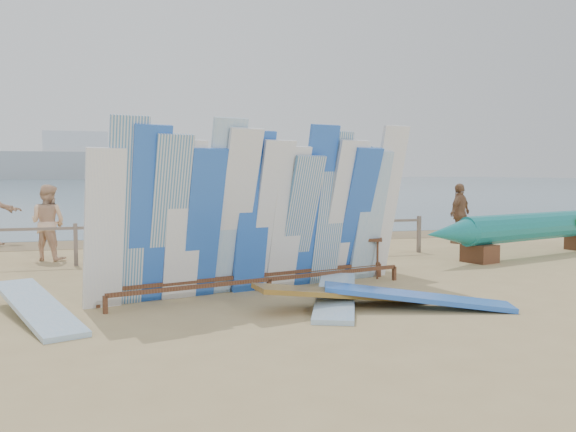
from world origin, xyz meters
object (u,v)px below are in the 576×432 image
object	(u,v)px
side_surfboard_rack	(335,211)
beachgoer_6	(280,216)
outrigger_canoe	(535,228)
beachgoer_7	(325,211)
vendor_table	(357,255)
beach_chair_right	(244,242)
beach_chair_left	(187,245)
beachgoer_10	(460,213)
beachgoer_2	(48,222)
beachgoer_4	(219,213)
main_surfboard_rack	(263,216)
flat_board_c	(344,307)
flat_board_d	(418,309)
flat_board_b	(336,303)
beachgoer_5	(166,217)
stroller	(243,236)
beachgoer_8	(340,214)
flat_board_a	(37,319)
beachgoer_3	(119,214)
beachgoer_9	(346,212)

from	to	relation	value
side_surfboard_rack	beachgoer_6	distance (m)	4.61
outrigger_canoe	beachgoer_7	distance (m)	5.25
vendor_table	beach_chair_right	distance (m)	4.01
beach_chair_left	beachgoer_10	world-z (taller)	beachgoer_10
beachgoer_2	beachgoer_4	world-z (taller)	beachgoer_4
beach_chair_right	main_surfboard_rack	bearing A→B (deg)	-132.02
beach_chair_right	flat_board_c	bearing A→B (deg)	-121.88
beach_chair_left	beachgoer_7	xyz separation A→B (m)	(3.79, 0.87, 0.72)
outrigger_canoe	flat_board_d	xyz separation A→B (m)	(-5.36, -4.35, -0.65)
side_surfboard_rack	beachgoer_10	bearing A→B (deg)	14.76
flat_board_c	flat_board_b	bearing A→B (deg)	3.51
main_surfboard_rack	beach_chair_left	xyz separation A→B (m)	(-0.67, 4.95, -1.03)
beachgoer_4	beachgoer_5	bearing A→B (deg)	1.81
stroller	beachgoer_2	distance (m)	4.49
flat_board_b	beachgoer_8	distance (m)	7.64
vendor_table	flat_board_c	distance (m)	2.69
main_surfboard_rack	beachgoer_4	bearing A→B (deg)	72.75
outrigger_canoe	flat_board_d	size ratio (longest dim) A/B	2.61
beach_chair_right	beachgoer_2	size ratio (longest dim) A/B	0.55
side_surfboard_rack	vendor_table	distance (m)	0.94
flat_board_a	beachgoer_3	bearing A→B (deg)	61.34
vendor_table	beachgoer_5	world-z (taller)	beachgoer_5
main_surfboard_rack	beachgoer_6	world-z (taller)	main_surfboard_rack
vendor_table	beachgoer_4	bearing A→B (deg)	132.94
beachgoer_9	beachgoer_4	bearing A→B (deg)	-146.05
beachgoer_6	beachgoer_10	xyz separation A→B (m)	(5.02, -0.63, 0.02)
flat_board_a	stroller	size ratio (longest dim) A/B	2.66
vendor_table	beachgoer_9	world-z (taller)	beachgoer_9
flat_board_b	stroller	size ratio (longest dim) A/B	2.66
outrigger_canoe	flat_board_a	world-z (taller)	outrigger_canoe
vendor_table	beachgoer_2	xyz separation A→B (m)	(-5.84, 3.90, 0.45)
outrigger_canoe	beachgoer_7	xyz separation A→B (m)	(-4.11, 3.26, 0.29)
main_surfboard_rack	beachgoer_4	size ratio (longest dim) A/B	3.05
beach_chair_left	side_surfboard_rack	bearing A→B (deg)	-29.09
side_surfboard_rack	flat_board_c	distance (m)	3.11
beachgoer_10	beachgoer_4	size ratio (longest dim) A/B	0.91
main_surfboard_rack	side_surfboard_rack	world-z (taller)	main_surfboard_rack
side_surfboard_rack	beachgoer_4	xyz separation A→B (m)	(-1.49, 4.67, -0.30)
beachgoer_5	beachgoer_2	xyz separation A→B (m)	(-2.78, -2.28, 0.08)
vendor_table	beachgoer_6	xyz separation A→B (m)	(-0.19, 4.93, 0.41)
flat_board_a	beachgoer_9	xyz separation A→B (m)	(7.76, 8.51, 0.76)
outrigger_canoe	vendor_table	world-z (taller)	vendor_table
side_surfboard_rack	beachgoer_6	xyz separation A→B (m)	(0.13, 4.59, -0.41)
beach_chair_right	stroller	bearing A→B (deg)	51.91
beach_chair_left	beachgoer_9	world-z (taller)	beachgoer_9
flat_board_c	beachgoer_7	world-z (taller)	beachgoer_7
beachgoer_10	vendor_table	bearing A→B (deg)	9.98
beachgoer_10	beachgoer_8	distance (m)	3.36
flat_board_d	stroller	bearing A→B (deg)	28.56
beach_chair_right	beachgoer_5	distance (m)	2.99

